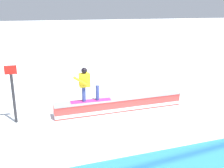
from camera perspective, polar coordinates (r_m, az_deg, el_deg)
ground_plane at (r=10.52m, az=1.66°, el=-5.68°), size 120.00×120.00×0.00m
grind_box at (r=10.43m, az=1.68°, el=-4.46°), size 5.14×0.91×0.53m
snowboarder at (r=9.76m, az=-5.58°, el=0.09°), size 1.53×0.43×1.31m
trail_marker at (r=9.71m, az=-20.56°, el=-1.80°), size 0.40×0.10×2.07m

